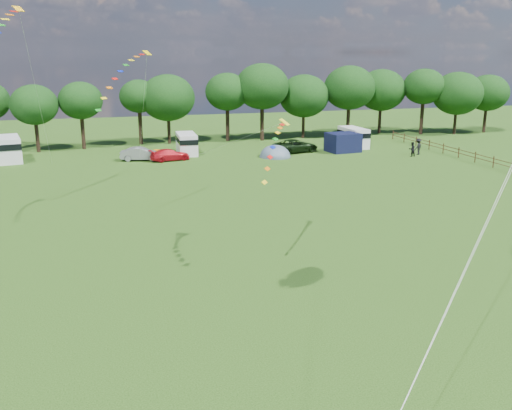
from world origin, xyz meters
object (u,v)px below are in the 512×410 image
object	(u,v)px
walker_a	(412,149)
campervan_d	(353,137)
tent_orange	(158,158)
campervan_b	(9,148)
car_d	(295,146)
car_c	(170,155)
tent_greyblue	(275,157)
walker_b	(418,147)
campervan_c	(187,143)
car_b	(141,154)

from	to	relation	value
walker_a	campervan_d	bearing A→B (deg)	-73.10
tent_orange	walker_a	xyz separation A→B (m)	(28.38, -6.76, 0.82)
campervan_b	walker_a	bearing A→B (deg)	-112.07
campervan_b	car_d	bearing A→B (deg)	-105.66
car_c	campervan_d	xyz separation A→B (m)	(23.61, 2.97, 0.68)
campervan_b	tent_greyblue	distance (m)	29.57
tent_greyblue	walker_b	distance (m)	16.92
tent_greyblue	car_c	bearing A→B (deg)	174.91
campervan_b	walker_a	xyz separation A→B (m)	(44.25, -9.62, -0.61)
campervan_c	tent_orange	distance (m)	4.38
tent_greyblue	walker_a	world-z (taller)	walker_a
campervan_b	car_c	bearing A→B (deg)	-114.71
car_b	tent_greyblue	world-z (taller)	car_b
campervan_c	walker_b	distance (m)	27.21
car_c	campervan_b	distance (m)	17.68
campervan_b	campervan_d	xyz separation A→B (m)	(40.67, -1.58, -0.13)
campervan_c	campervan_b	bearing A→B (deg)	90.01
car_d	campervan_c	world-z (taller)	campervan_c
car_d	campervan_b	xyz separation A→B (m)	(-32.29, 3.31, 0.67)
car_c	car_d	bearing A→B (deg)	-96.73
campervan_d	walker_b	xyz separation A→B (m)	(4.92, -7.19, -0.36)
car_d	campervan_d	size ratio (longest dim) A/B	1.13
campervan_c	campervan_d	xyz separation A→B (m)	(21.12, -0.71, 0.01)
tent_orange	walker_a	bearing A→B (deg)	-13.39
campervan_b	campervan_c	xyz separation A→B (m)	(19.55, -0.86, -0.15)
campervan_d	tent_orange	distance (m)	24.87
campervan_b	tent_orange	size ratio (longest dim) A/B	2.05
campervan_b	campervan_d	world-z (taller)	campervan_b
campervan_b	tent_greyblue	size ratio (longest dim) A/B	1.46
car_b	tent_orange	bearing A→B (deg)	-56.13
campervan_d	tent_greyblue	size ratio (longest dim) A/B	1.27
campervan_c	campervan_d	distance (m)	21.13
car_d	walker_b	world-z (taller)	walker_b
campervan_c	walker_a	bearing A→B (deg)	-106.98
campervan_c	campervan_d	bearing A→B (deg)	-89.39
car_c	car_d	world-z (taller)	car_d
car_c	tent_greyblue	xyz separation A→B (m)	(11.93, -1.06, -0.62)
tent_orange	tent_greyblue	distance (m)	13.41
campervan_b	campervan_c	distance (m)	19.57
walker_a	walker_b	size ratio (longest dim) A/B	0.88
car_c	campervan_c	xyz separation A→B (m)	(2.49, 3.68, 0.66)
car_d	campervan_b	world-z (taller)	campervan_b
car_b	campervan_b	size ratio (longest dim) A/B	0.72
walker_a	car_d	bearing A→B (deg)	-34.92
tent_orange	walker_b	xyz separation A→B (m)	(29.72, -5.90, 0.93)
car_b	walker_a	size ratio (longest dim) A/B	2.48
walker_a	car_c	bearing A→B (deg)	-17.68
car_b	tent_greyblue	bearing A→B (deg)	-85.52
car_c	car_b	bearing A→B (deg)	62.02
car_b	campervan_b	bearing A→B (deg)	87.48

